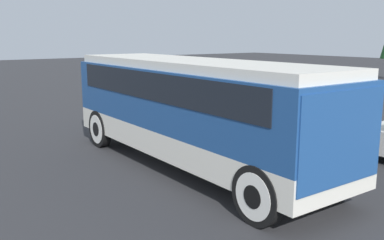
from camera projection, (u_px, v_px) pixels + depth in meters
ground_plane at (192, 167)px, 11.75m from camera, size 120.00×120.00×0.00m
tour_bus at (194, 103)px, 11.33m from camera, size 9.36×2.58×2.92m
parked_car_near at (279, 109)px, 17.02m from camera, size 4.44×1.88×1.38m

